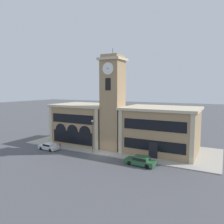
# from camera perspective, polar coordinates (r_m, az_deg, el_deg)

# --- Properties ---
(ground_plane) EXTENTS (300.00, 300.00, 0.00)m
(ground_plane) POSITION_cam_1_polar(r_m,az_deg,el_deg) (39.28, -2.76, -11.31)
(ground_plane) COLOR #4C4C51
(sidewalk_kerb) EXTENTS (38.10, 13.85, 0.15)m
(sidewalk_kerb) POSITION_cam_1_polar(r_m,az_deg,el_deg) (45.13, 1.74, -8.88)
(sidewalk_kerb) COLOR #A39E93
(sidewalk_kerb) RESTS_ON ground_plane
(clock_tower) EXTENTS (4.39, 4.39, 19.18)m
(clock_tower) POSITION_cam_1_polar(r_m,az_deg,el_deg) (41.33, 0.19, 2.38)
(clock_tower) COLOR #9E7F5B
(clock_tower) RESTS_ON ground_plane
(town_hall_left_wing) EXTENTS (12.84, 10.09, 8.41)m
(town_hall_left_wing) POSITION_cam_1_polar(r_m,az_deg,el_deg) (48.49, -6.92, -2.85)
(town_hall_left_wing) COLOR #9E7F5B
(town_hall_left_wing) RESTS_ON ground_plane
(town_hall_right_wing) EXTENTS (13.60, 10.09, 8.39)m
(town_hall_right_wing) POSITION_cam_1_polar(r_m,az_deg,el_deg) (41.47, 12.67, -4.50)
(town_hall_right_wing) COLOR #9E7F5B
(town_hall_right_wing) RESTS_ON ground_plane
(parked_car_near) EXTENTS (4.18, 2.12, 1.24)m
(parked_car_near) POSITION_cam_1_polar(r_m,az_deg,el_deg) (44.40, -16.12, -8.61)
(parked_car_near) COLOR silver
(parked_car_near) RESTS_ON ground_plane
(parked_car_mid) EXTENTS (4.79, 2.17, 1.40)m
(parked_car_mid) POSITION_cam_1_polar(r_m,az_deg,el_deg) (34.64, 7.47, -12.49)
(parked_car_mid) COLOR #285633
(parked_car_mid) RESTS_ON ground_plane
(street_lamp) EXTENTS (0.36, 0.36, 6.02)m
(street_lamp) POSITION_cam_1_polar(r_m,az_deg,el_deg) (39.57, -5.14, -5.10)
(street_lamp) COLOR #4C4C51
(street_lamp) RESTS_ON sidewalk_kerb
(fire_hydrant) EXTENTS (0.22, 0.22, 0.87)m
(fire_hydrant) POSITION_cam_1_polar(r_m,az_deg,el_deg) (44.90, -13.41, -8.48)
(fire_hydrant) COLOR red
(fire_hydrant) RESTS_ON sidewalk_kerb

